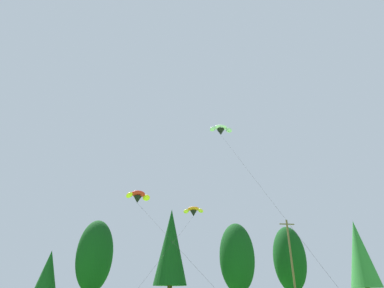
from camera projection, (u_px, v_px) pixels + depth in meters
name	position (u px, v px, depth m)	size (l,w,h in m)	color
treeline_tree_c	(48.00, 274.00, 46.64)	(3.53, 3.53, 8.76)	#472D19
treeline_tree_d	(95.00, 255.00, 47.73)	(5.38, 5.38, 13.24)	#472D19
treeline_tree_e	(171.00, 246.00, 47.64)	(4.86, 4.86, 14.82)	#472D19
treeline_tree_f	(237.00, 257.00, 48.05)	(5.27, 5.27, 12.86)	#472D19
treeline_tree_g	(290.00, 259.00, 54.86)	(5.52, 5.52, 13.79)	#472D19
treeline_tree_h	(360.00, 253.00, 53.58)	(4.78, 4.78, 14.47)	#472D19
utility_pole	(292.00, 264.00, 43.04)	(2.20, 0.26, 12.36)	brown
parafoil_kite_high_orange	(193.00, 211.00, 42.17)	(8.97, 16.99, 11.71)	orange
parafoil_kite_mid_red_yellow	(138.00, 196.00, 35.13)	(8.21, 15.57, 11.90)	red
parafoil_kite_far_white	(221.00, 130.00, 41.90)	(4.10, 18.40, 21.39)	white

